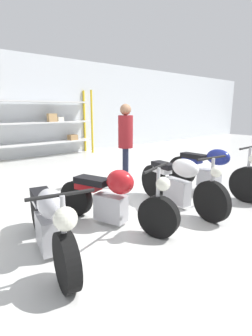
{
  "coord_description": "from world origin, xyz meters",
  "views": [
    {
      "loc": [
        -2.93,
        -3.01,
        1.71
      ],
      "look_at": [
        0.0,
        0.4,
        0.7
      ],
      "focal_mm": 28.0,
      "sensor_mm": 36.0,
      "label": 1
    }
  ],
  "objects": [
    {
      "name": "motorcycle_blue",
      "position": [
        1.86,
        -0.16,
        0.45
      ],
      "size": [
        0.69,
        2.19,
        1.05
      ],
      "rotation": [
        0.0,
        0.0,
        -1.56
      ],
      "color": "black",
      "rests_on": "ground_plane"
    },
    {
      "name": "motorcycle_red",
      "position": [
        -0.66,
        -0.09,
        0.42
      ],
      "size": [
        0.95,
        2.0,
        0.98
      ],
      "rotation": [
        0.0,
        0.0,
        -1.26
      ],
      "color": "black",
      "rests_on": "ground_plane"
    },
    {
      "name": "motorcycle_white",
      "position": [
        0.64,
        -0.29,
        0.46
      ],
      "size": [
        0.62,
        2.05,
        1.02
      ],
      "rotation": [
        0.0,
        0.0,
        -1.7
      ],
      "color": "black",
      "rests_on": "ground_plane"
    },
    {
      "name": "back_wall",
      "position": [
        0.0,
        6.47,
        1.8
      ],
      "size": [
        30.0,
        0.08,
        3.6
      ],
      "color": "silver",
      "rests_on": "ground_plane"
    },
    {
      "name": "ground_plane",
      "position": [
        0.0,
        0.0,
        0.0
      ],
      "size": [
        30.0,
        30.0,
        0.0
      ],
      "primitive_type": "plane",
      "color": "silver"
    },
    {
      "name": "shelving_rack",
      "position": [
        0.92,
        6.1,
        1.26
      ],
      "size": [
        4.04,
        0.63,
        2.45
      ],
      "color": "gold",
      "rests_on": "ground_plane"
    },
    {
      "name": "person_near_rack",
      "position": [
        0.78,
        1.33,
        1.09
      ],
      "size": [
        0.45,
        0.45,
        1.82
      ],
      "rotation": [
        0.0,
        0.0,
        2.4
      ],
      "color": "#1E2338",
      "rests_on": "ground_plane"
    },
    {
      "name": "motorcycle_silver",
      "position": [
        -1.75,
        -0.27,
        0.42
      ],
      "size": [
        0.74,
        1.99,
        0.96
      ],
      "rotation": [
        0.0,
        0.0,
        -1.79
      ],
      "color": "black",
      "rests_on": "ground_plane"
    }
  ]
}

